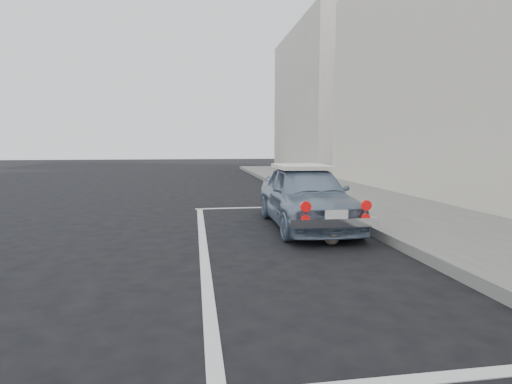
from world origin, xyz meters
TOP-DOWN VIEW (x-y plane):
  - ground at (0.00, 0.00)m, footprint 80.00×80.00m
  - sidewalk at (3.20, 2.00)m, footprint 2.80×40.00m
  - building_far at (6.35, 20.00)m, footprint 3.50×10.00m
  - pline_rear at (0.50, -0.50)m, footprint 3.00×0.12m
  - pline_front at (0.50, 6.50)m, footprint 3.00×0.12m
  - pline_side at (-0.90, 3.00)m, footprint 0.12×7.00m
  - retro_coupe at (0.97, 4.24)m, footprint 1.38×3.34m
  - cat at (0.98, 2.87)m, footprint 0.26×0.49m

SIDE VIEW (x-z plane):
  - ground at x=0.00m, z-range 0.00..0.00m
  - pline_rear at x=0.50m, z-range 0.00..0.01m
  - pline_front at x=0.50m, z-range 0.00..0.01m
  - pline_side at x=-0.90m, z-range 0.00..0.01m
  - sidewalk at x=3.20m, z-range 0.00..0.15m
  - cat at x=0.98m, z-range -0.01..0.25m
  - retro_coupe at x=0.97m, z-range 0.01..1.13m
  - building_far at x=6.35m, z-range 0.00..8.00m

